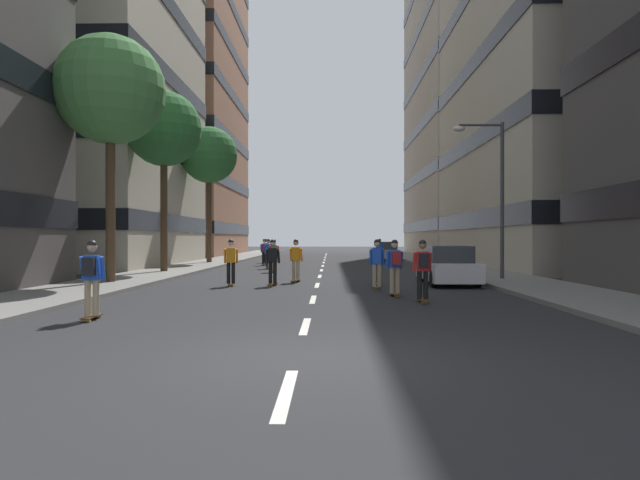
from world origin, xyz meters
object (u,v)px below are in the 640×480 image
street_tree_mid (110,91)px  street_tree_far (209,156)px  parked_car_near (386,252)px  skater_0 (92,274)px  skater_11 (268,252)px  skater_10 (231,260)px  skater_3 (423,267)px  streetlamp_right (493,183)px  skater_5 (266,249)px  skater_9 (395,264)px  street_tree_near (164,130)px  skater_12 (377,262)px  skater_1 (274,253)px  skater_6 (377,259)px  skater_2 (273,260)px  skater_4 (380,250)px  skater_7 (264,250)px  parked_car_mid (447,267)px  skater_8 (296,258)px

street_tree_mid → street_tree_far: bearing=90.0°
parked_car_near → skater_0: skater_0 is taller
street_tree_far → skater_11: street_tree_far is taller
skater_10 → skater_3: bearing=-39.6°
streetlamp_right → skater_5: size_ratio=3.65×
streetlamp_right → skater_9: streetlamp_right is taller
street_tree_near → streetlamp_right: street_tree_near is taller
skater_11 → skater_12: same height
parked_car_near → skater_11: skater_11 is taller
skater_0 → skater_1: 17.63m
streetlamp_right → skater_1: 12.12m
street_tree_far → skater_6: size_ratio=5.34×
skater_5 → streetlamp_right: bearing=-56.5°
skater_5 → skater_12: 21.93m
skater_1 → street_tree_far: bearing=120.9°
street_tree_far → skater_5: 7.84m
parked_car_near → skater_2: (-6.81, -25.14, 0.29)m
skater_4 → skater_7: size_ratio=1.00×
skater_0 → skater_4: (8.81, 27.54, -0.03)m
parked_car_mid → street_tree_far: bearing=127.8°
skater_5 → skater_0: bearing=-91.1°
skater_3 → skater_9: 1.77m
parked_car_mid → street_tree_mid: bearing=-177.4°
parked_car_mid → skater_1: size_ratio=2.47×
skater_9 → skater_11: (-5.71, 15.51, -0.03)m
skater_8 → skater_11: same height
skater_2 → skater_3: 7.21m
street_tree_mid → skater_11: street_tree_mid is taller
skater_8 → street_tree_far: bearing=113.9°
streetlamp_right → skater_11: streetlamp_right is taller
skater_0 → skater_9: 8.99m
street_tree_near → street_tree_mid: size_ratio=0.96×
street_tree_far → street_tree_near: bearing=-90.0°
streetlamp_right → skater_2: size_ratio=3.65×
skater_1 → skater_8: size_ratio=1.00×
skater_4 → skater_6: bearing=-95.3°
skater_3 → skater_5: bearing=106.4°
parked_car_near → skater_11: (-8.29, -13.33, 0.29)m
parked_car_near → street_tree_near: size_ratio=0.48×
streetlamp_right → skater_11: size_ratio=3.65×
skater_8 → skater_12: same height
skater_2 → skater_12: 4.07m
parked_car_near → skater_3: 30.57m
skater_1 → skater_11: 3.29m
skater_11 → skater_6: bearing=-62.6°
skater_6 → skater_10: 5.77m
skater_0 → skater_7: 24.79m
parked_car_mid → street_tree_mid: size_ratio=0.46×
street_tree_near → skater_2: (6.33, -7.18, -6.38)m
street_tree_mid → street_tree_far: (0.00, 17.51, 0.07)m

